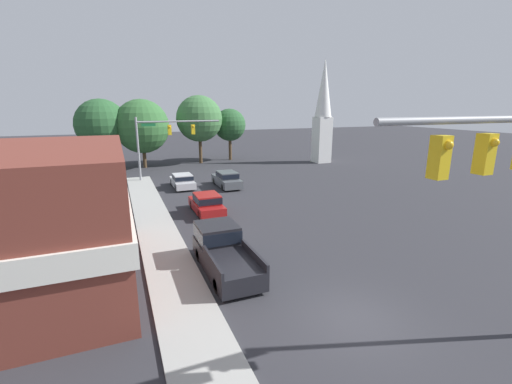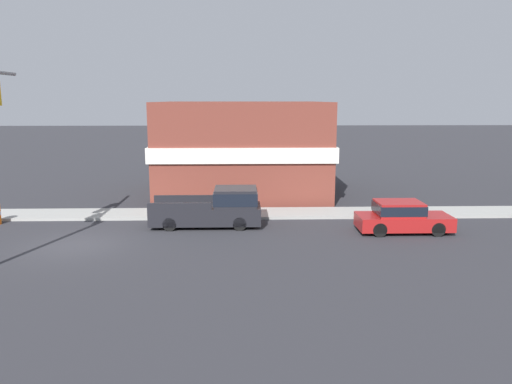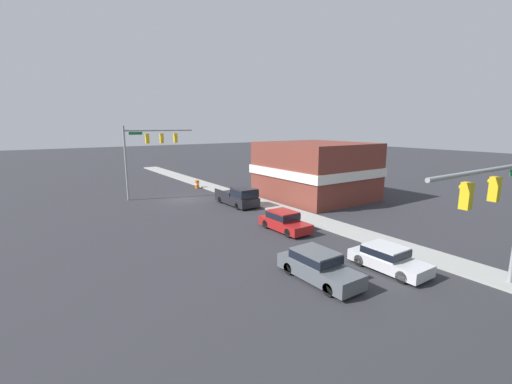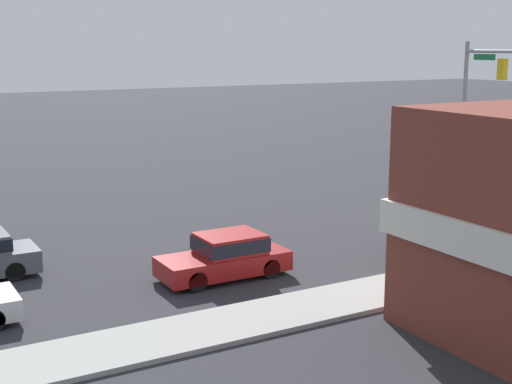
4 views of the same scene
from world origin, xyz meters
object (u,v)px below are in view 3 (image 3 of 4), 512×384
object	(u,v)px
car_lead	(284,221)
car_second_ahead	(388,258)
pickup_truck_parked	(239,197)
car_oncoming	(318,265)
construction_barrel	(197,184)

from	to	relation	value
car_lead	car_second_ahead	world-z (taller)	car_lead
car_lead	car_second_ahead	size ratio (longest dim) A/B	1.02
pickup_truck_parked	car_oncoming	bearing A→B (deg)	71.92
car_oncoming	construction_barrel	xyz separation A→B (m)	(-5.99, -27.64, -0.27)
car_second_ahead	pickup_truck_parked	bearing A→B (deg)	-94.14
construction_barrel	car_oncoming	bearing A→B (deg)	77.78
car_second_ahead	pickup_truck_parked	xyz separation A→B (m)	(-1.28, -17.71, 0.23)
car_oncoming	car_second_ahead	xyz separation A→B (m)	(-4.08, 1.29, -0.09)
car_second_ahead	pickup_truck_parked	size ratio (longest dim) A/B	0.79
car_lead	construction_barrel	xyz separation A→B (m)	(-2.06, -20.03, -0.25)
car_second_ahead	pickup_truck_parked	world-z (taller)	pickup_truck_parked
pickup_truck_parked	construction_barrel	world-z (taller)	pickup_truck_parked
car_second_ahead	construction_barrel	size ratio (longest dim) A/B	4.14
car_second_ahead	pickup_truck_parked	distance (m)	17.76
pickup_truck_parked	construction_barrel	xyz separation A→B (m)	(-0.63, -11.22, -0.41)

